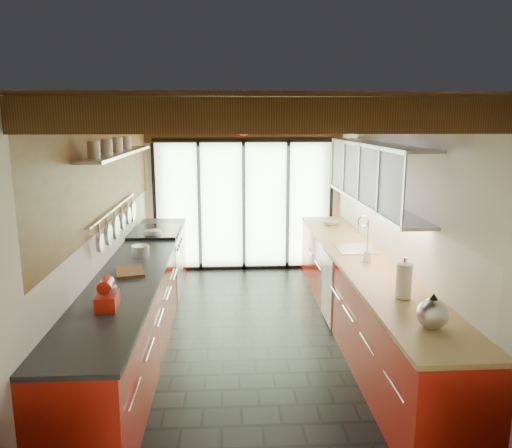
# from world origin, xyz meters

# --- Properties ---
(ground) EXTENTS (5.50, 5.50, 0.00)m
(ground) POSITION_xyz_m (0.00, 0.00, 0.00)
(ground) COLOR black
(ground) RESTS_ON ground
(room_shell) EXTENTS (5.50, 5.50, 5.50)m
(room_shell) POSITION_xyz_m (0.00, 0.00, 1.65)
(room_shell) COLOR silver
(room_shell) RESTS_ON ground
(ceiling_beams) EXTENTS (3.14, 5.06, 4.90)m
(ceiling_beams) POSITION_xyz_m (-0.00, 0.38, 2.46)
(ceiling_beams) COLOR #593316
(ceiling_beams) RESTS_ON ground
(glass_door) EXTENTS (2.95, 0.10, 2.90)m
(glass_door) POSITION_xyz_m (0.00, 2.69, 1.66)
(glass_door) COLOR #C6EAAD
(glass_door) RESTS_ON ground
(left_counter) EXTENTS (0.68, 5.00, 0.92)m
(left_counter) POSITION_xyz_m (-1.28, 0.00, 0.46)
(left_counter) COLOR #B01A0F
(left_counter) RESTS_ON ground
(range_stove) EXTENTS (0.66, 0.90, 0.97)m
(range_stove) POSITION_xyz_m (-1.28, 1.45, 0.47)
(range_stove) COLOR silver
(range_stove) RESTS_ON ground
(right_counter) EXTENTS (0.68, 5.00, 0.92)m
(right_counter) POSITION_xyz_m (1.27, 0.00, 0.46)
(right_counter) COLOR #B01A0F
(right_counter) RESTS_ON ground
(sink_assembly) EXTENTS (0.45, 0.52, 0.43)m
(sink_assembly) POSITION_xyz_m (1.29, 0.40, 0.96)
(sink_assembly) COLOR silver
(sink_assembly) RESTS_ON right_counter
(upper_cabinets_right) EXTENTS (0.34, 3.00, 3.00)m
(upper_cabinets_right) POSITION_xyz_m (1.43, 0.30, 1.85)
(upper_cabinets_right) COLOR silver
(upper_cabinets_right) RESTS_ON ground
(left_wall_fixtures) EXTENTS (0.28, 2.60, 0.96)m
(left_wall_fixtures) POSITION_xyz_m (-1.47, 0.25, 1.80)
(left_wall_fixtures) COLOR silver
(left_wall_fixtures) RESTS_ON ground
(stand_mixer) EXTENTS (0.19, 0.30, 0.26)m
(stand_mixer) POSITION_xyz_m (-1.27, -1.36, 1.02)
(stand_mixer) COLOR red
(stand_mixer) RESTS_ON left_counter
(pot_large) EXTENTS (0.25, 0.25, 0.13)m
(pot_large) POSITION_xyz_m (-1.27, 0.24, 0.98)
(pot_large) COLOR silver
(pot_large) RESTS_ON left_counter
(pot_small) EXTENTS (0.29, 0.29, 0.09)m
(pot_small) POSITION_xyz_m (-1.27, 1.22, 0.96)
(pot_small) COLOR silver
(pot_small) RESTS_ON left_counter
(cutting_board) EXTENTS (0.36, 0.44, 0.03)m
(cutting_board) POSITION_xyz_m (-1.27, -0.42, 0.94)
(cutting_board) COLOR brown
(cutting_board) RESTS_ON left_counter
(kettle) EXTENTS (0.25, 0.30, 0.28)m
(kettle) POSITION_xyz_m (1.27, -1.91, 1.04)
(kettle) COLOR silver
(kettle) RESTS_ON right_counter
(paper_towel) EXTENTS (0.17, 0.17, 0.37)m
(paper_towel) POSITION_xyz_m (1.27, -1.28, 1.07)
(paper_towel) COLOR white
(paper_towel) RESTS_ON right_counter
(soap_bottle) EXTENTS (0.11, 0.11, 0.18)m
(soap_bottle) POSITION_xyz_m (1.27, -0.14, 1.01)
(soap_bottle) COLOR silver
(soap_bottle) RESTS_ON right_counter
(bowl) EXTENTS (0.29, 0.29, 0.06)m
(bowl) POSITION_xyz_m (1.27, 1.86, 0.95)
(bowl) COLOR silver
(bowl) RESTS_ON right_counter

